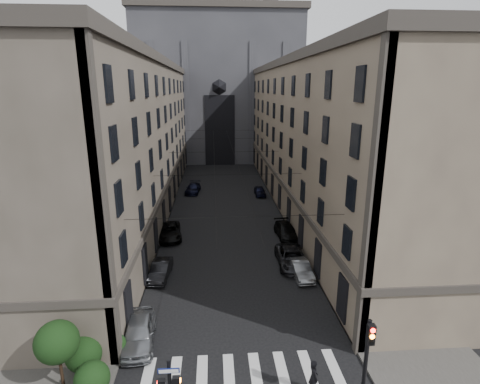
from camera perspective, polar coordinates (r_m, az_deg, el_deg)
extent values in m
cube|color=#383533|center=(51.54, -14.11, -2.18)|extent=(7.00, 80.00, 0.15)
cube|color=#383533|center=(52.10, 9.27, -1.71)|extent=(7.00, 80.00, 0.15)
cube|color=beige|center=(23.24, 0.36, -25.88)|extent=(11.00, 3.20, 0.01)
cube|color=#484137|center=(50.26, -18.18, 7.52)|extent=(13.00, 60.00, 18.00)
cube|color=#38332D|center=(49.94, -19.14, 18.24)|extent=(13.60, 60.60, 0.90)
cube|color=#38332D|center=(51.10, -17.73, 2.19)|extent=(13.40, 60.30, 0.50)
cube|color=brown|center=(51.00, 13.02, 8.00)|extent=(13.00, 60.00, 18.00)
cube|color=#38332D|center=(50.68, 13.70, 18.58)|extent=(13.60, 60.60, 0.90)
cube|color=#38332D|center=(51.82, 12.70, 2.74)|extent=(13.40, 60.30, 0.50)
cube|color=#2D2D33|center=(87.37, -3.32, 15.32)|extent=(34.00, 22.00, 30.00)
cube|color=#38332D|center=(88.66, -3.49, 25.39)|extent=(35.00, 23.00, 1.20)
cube|color=black|center=(76.78, -3.09, 9.31)|extent=(6.00, 0.30, 14.00)
cube|color=orange|center=(18.75, -9.71, -26.47)|extent=(0.34, 0.24, 0.38)
cube|color=#FF0C07|center=(19.04, -11.86, -26.64)|extent=(0.34, 0.24, 0.38)
cube|color=navy|center=(18.26, -10.82, -25.19)|extent=(0.95, 0.05, 0.24)
cylinder|color=black|center=(20.46, 18.51, -24.06)|extent=(0.20, 0.20, 5.20)
cube|color=black|center=(19.11, 19.31, -19.81)|extent=(0.34, 0.30, 1.00)
cylinder|color=#FF0C07|center=(18.81, 19.61, -19.28)|extent=(0.22, 0.05, 0.22)
cylinder|color=orange|center=(18.99, 19.51, -20.08)|extent=(0.22, 0.05, 0.22)
cylinder|color=black|center=(19.18, 19.42, -20.86)|extent=(0.22, 0.05, 0.22)
sphere|color=black|center=(22.69, -21.61, -24.91)|extent=(1.80, 1.80, 1.80)
sphere|color=black|center=(24.25, -22.74, -21.78)|extent=(2.00, 2.00, 2.00)
sphere|color=black|center=(24.80, -18.62, -21.25)|extent=(1.40, 1.40, 1.40)
cylinder|color=black|center=(23.40, -25.62, -23.06)|extent=(0.16, 0.16, 2.40)
sphere|color=black|center=(22.48, -26.12, -19.83)|extent=(2.20, 2.20, 2.20)
cylinder|color=black|center=(23.75, -0.55, -3.83)|extent=(14.00, 0.03, 0.03)
cylinder|color=black|center=(35.28, -1.76, 2.66)|extent=(14.00, 0.03, 0.03)
cylinder|color=black|center=(48.03, -2.42, 6.13)|extent=(14.00, 0.03, 0.03)
cylinder|color=black|center=(60.89, -2.80, 8.13)|extent=(14.00, 0.03, 0.03)
cylinder|color=black|center=(72.80, -3.03, 9.36)|extent=(14.00, 0.03, 0.03)
cylinder|color=black|center=(49.06, -3.97, 5.83)|extent=(0.03, 60.00, 0.03)
cylinder|color=black|center=(49.14, -0.92, 5.88)|extent=(0.03, 60.00, 0.03)
imported|color=gray|center=(25.51, -15.15, -19.90)|extent=(2.31, 4.91, 1.62)
imported|color=black|center=(32.68, -12.02, -11.55)|extent=(1.75, 4.19, 1.35)
imported|color=black|center=(40.49, -10.72, -5.93)|extent=(3.08, 5.53, 1.46)
imported|color=black|center=(57.10, -7.18, 0.56)|extent=(2.46, 4.96, 1.39)
imported|color=slate|center=(32.55, 9.21, -11.51)|extent=(1.66, 4.15, 1.34)
imported|color=black|center=(34.26, 7.88, -9.87)|extent=(2.64, 5.48, 1.50)
imported|color=black|center=(40.22, 7.09, -5.93)|extent=(2.28, 5.05, 1.44)
imported|color=black|center=(55.36, 3.05, 0.13)|extent=(1.55, 3.82, 1.30)
imported|color=black|center=(21.93, 11.14, -25.89)|extent=(0.57, 0.77, 1.94)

